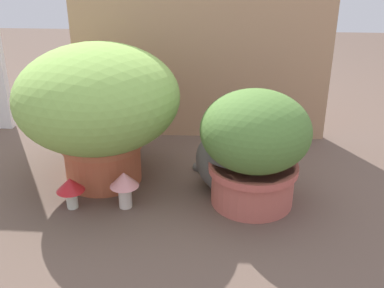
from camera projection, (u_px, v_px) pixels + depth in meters
name	position (u px, v px, depth m)	size (l,w,h in m)	color
ground_plane	(169.00, 190.00, 1.62)	(6.00, 6.00, 0.00)	brown
cardboard_backdrop	(200.00, 40.00, 1.90)	(1.08, 0.03, 0.85)	tan
grass_planter	(98.00, 104.00, 1.57)	(0.56, 0.56, 0.50)	#C05E3C
leafy_planter	(255.00, 145.00, 1.47)	(0.35, 0.35, 0.39)	#C46153
cat	(231.00, 163.00, 1.54)	(0.31, 0.35, 0.32)	#575450
mushroom_ornament_pink	(124.00, 184.00, 1.49)	(0.10, 0.10, 0.13)	silver
mushroom_ornament_red	(70.00, 187.00, 1.49)	(0.09, 0.09, 0.11)	silver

